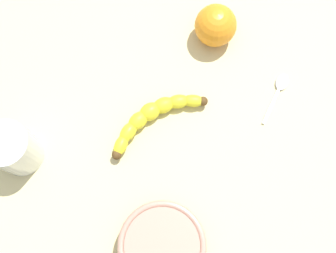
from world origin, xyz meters
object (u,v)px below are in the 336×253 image
ceramic_bowl (162,245)px  banana (153,116)px  orange_fruit (216,26)px  smoothie_glass (14,149)px  teaspoon (281,85)px

ceramic_bowl → banana: bearing=32.6°
banana → orange_fruit: (21.07, -2.25, 2.43)cm
smoothie_glass → orange_fruit: size_ratio=1.19×
smoothie_glass → banana: bearing=-45.7°
ceramic_bowl → teaspoon: bearing=-9.3°
smoothie_glass → ceramic_bowl: 30.57cm
smoothie_glass → ceramic_bowl: (-2.01, -30.47, -1.62)cm
smoothie_glass → orange_fruit: (38.60, -20.21, -0.69)cm
banana → ceramic_bowl: 23.25cm
orange_fruit → teaspoon: (-3.52, -16.30, -3.67)cm
orange_fruit → teaspoon: size_ratio=0.72×
ceramic_bowl → smoothie_glass: bearing=86.2°
banana → smoothie_glass: bearing=-16.7°
teaspoon → banana: bearing=131.8°
smoothie_glass → teaspoon: smoothie_glass is taller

